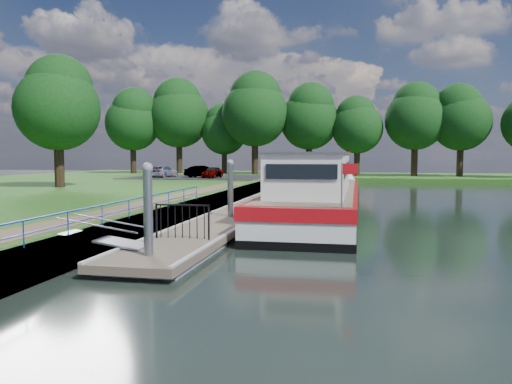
% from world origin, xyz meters
% --- Properties ---
extents(ground, '(160.00, 160.00, 0.00)m').
position_xyz_m(ground, '(0.00, 0.00, 0.00)').
color(ground, black).
rests_on(ground, ground).
extents(bank_edge, '(1.10, 90.00, 0.78)m').
position_xyz_m(bank_edge, '(-2.55, 15.00, 0.39)').
color(bank_edge, '#473D2D').
rests_on(bank_edge, ground).
extents(far_bank, '(60.00, 18.00, 0.60)m').
position_xyz_m(far_bank, '(12.00, 52.00, 0.30)').
color(far_bank, '#235117').
rests_on(far_bank, ground).
extents(footpath, '(1.60, 40.00, 0.05)m').
position_xyz_m(footpath, '(-4.40, 8.00, 0.80)').
color(footpath, brown).
rests_on(footpath, riverbank).
extents(carpark, '(14.00, 12.00, 0.06)m').
position_xyz_m(carpark, '(-11.00, 38.00, 0.81)').
color(carpark, black).
rests_on(carpark, riverbank).
extents(blue_fence, '(0.04, 18.04, 0.72)m').
position_xyz_m(blue_fence, '(-2.75, 3.00, 1.31)').
color(blue_fence, '#0C2DBF').
rests_on(blue_fence, riverbank).
extents(pontoon, '(2.50, 30.00, 0.56)m').
position_xyz_m(pontoon, '(0.00, 13.00, 0.18)').
color(pontoon, brown).
rests_on(pontoon, ground).
extents(mooring_piles, '(0.30, 27.30, 3.55)m').
position_xyz_m(mooring_piles, '(0.00, 13.00, 1.28)').
color(mooring_piles, gray).
rests_on(mooring_piles, ground).
extents(gangway, '(2.58, 1.00, 0.92)m').
position_xyz_m(gangway, '(-1.85, 0.50, 0.63)').
color(gangway, '#A5A8AD').
rests_on(gangway, ground).
extents(gate_panel, '(1.85, 0.05, 1.15)m').
position_xyz_m(gate_panel, '(-0.00, 2.20, 1.15)').
color(gate_panel, black).
rests_on(gate_panel, ground).
extents(barge, '(4.36, 21.15, 4.78)m').
position_xyz_m(barge, '(3.60, 13.24, 1.09)').
color(barge, black).
rests_on(barge, ground).
extents(horizon_trees, '(54.38, 10.03, 12.87)m').
position_xyz_m(horizon_trees, '(-1.61, 48.68, 7.95)').
color(horizon_trees, '#332316').
rests_on(horizon_trees, ground).
extents(bank_tree_a, '(6.12, 6.12, 9.72)m').
position_xyz_m(bank_tree_a, '(-15.99, 20.08, 7.02)').
color(bank_tree_a, '#332316').
rests_on(bank_tree_a, riverbank).
extents(car_a, '(1.65, 3.48, 1.15)m').
position_xyz_m(car_a, '(-8.85, 35.53, 1.41)').
color(car_a, '#999999').
rests_on(car_a, carpark).
extents(car_b, '(3.82, 1.73, 1.21)m').
position_xyz_m(car_b, '(-10.00, 35.83, 1.44)').
color(car_b, '#999999').
rests_on(car_b, carpark).
extents(car_c, '(2.26, 4.21, 1.16)m').
position_xyz_m(car_c, '(-14.44, 36.41, 1.42)').
color(car_c, '#999999').
rests_on(car_c, carpark).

